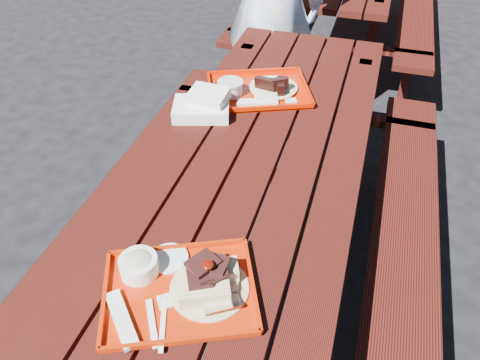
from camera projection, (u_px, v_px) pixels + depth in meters
The scene contains 5 objects.
ground at pixel (250, 297), 2.12m from camera, with size 60.00×60.00×0.00m, color black.
picnic_table_near at pixel (252, 208), 1.76m from camera, with size 1.41×2.40×0.75m.
near_tray at pixel (179, 281), 1.23m from camera, with size 0.48×0.44×0.12m.
far_tray at pixel (257, 89), 2.02m from camera, with size 0.52×0.47×0.07m.
white_cloth at pixel (203, 105), 1.88m from camera, with size 0.26×0.22×0.09m.
Camera 1 is at (0.33, -1.23, 1.78)m, focal length 35.00 mm.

